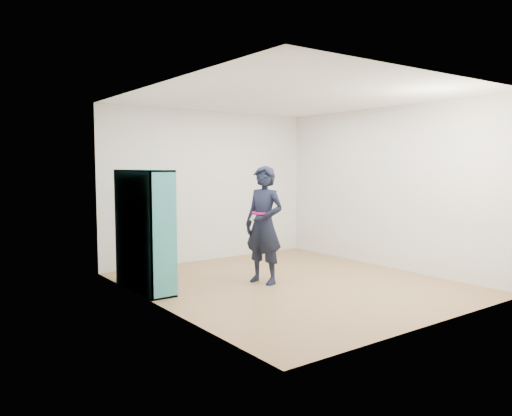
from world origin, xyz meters
TOP-DOWN VIEW (x-y plane):
  - floor at (0.00, 0.00)m, footprint 4.50×4.50m
  - ceiling at (0.00, 0.00)m, footprint 4.50×4.50m
  - wall_left at (-2.00, 0.00)m, footprint 0.02×4.50m
  - wall_right at (2.00, 0.00)m, footprint 0.02×4.50m
  - wall_back at (0.00, 2.25)m, footprint 4.00×0.02m
  - wall_front at (0.00, -2.25)m, footprint 4.00×0.02m
  - bookshelf at (-1.84, 0.91)m, footprint 0.35×1.21m
  - person at (-0.30, 0.28)m, footprint 0.56×0.69m
  - smartphone at (-0.45, 0.33)m, footprint 0.06×0.09m

SIDE VIEW (x-z plane):
  - floor at x=0.00m, z-range 0.00..0.00m
  - bookshelf at x=-1.84m, z-range -0.01..1.60m
  - person at x=-0.30m, z-range 0.00..1.66m
  - smartphone at x=-0.45m, z-range 0.88..1.00m
  - wall_left at x=-2.00m, z-range 0.00..2.60m
  - wall_right at x=2.00m, z-range 0.00..2.60m
  - wall_back at x=0.00m, z-range 0.00..2.60m
  - wall_front at x=0.00m, z-range 0.00..2.60m
  - ceiling at x=0.00m, z-range 2.60..2.60m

